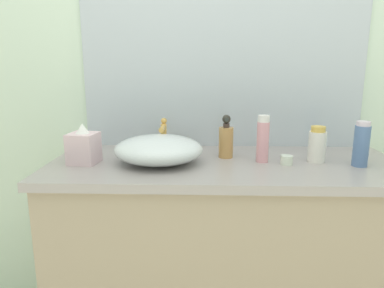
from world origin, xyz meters
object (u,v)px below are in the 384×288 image
spray_can (361,144)px  tissue_box (84,146)px  soap_dispenser (226,140)px  perfume_bottle (317,145)px  lotion_bottle (263,139)px  sink_basin (159,150)px  candle_jar (287,160)px

spray_can → tissue_box: size_ratio=1.10×
soap_dispenser → perfume_bottle: 0.38m
soap_dispenser → lotion_bottle: 0.16m
perfume_bottle → tissue_box: 0.97m
sink_basin → lotion_bottle: lotion_bottle is taller
soap_dispenser → tissue_box: 0.60m
sink_basin → soap_dispenser: (0.28, 0.10, 0.02)m
perfume_bottle → tissue_box: tissue_box is taller
perfume_bottle → spray_can: size_ratio=0.83×
sink_basin → candle_jar: (0.53, -0.00, -0.04)m
sink_basin → perfume_bottle: bearing=3.6°
perfume_bottle → spray_can: bearing=-20.4°
sink_basin → candle_jar: bearing=-0.5°
sink_basin → tissue_box: 0.31m
tissue_box → candle_jar: tissue_box is taller
sink_basin → candle_jar: 0.53m
sink_basin → perfume_bottle: 0.66m
lotion_bottle → perfume_bottle: lotion_bottle is taller
perfume_bottle → candle_jar: bearing=-160.9°
tissue_box → sink_basin: bearing=1.9°
lotion_bottle → spray_can: size_ratio=1.08×
lotion_bottle → perfume_bottle: bearing=1.9°
lotion_bottle → spray_can: bearing=-7.5°
spray_can → candle_jar: 0.30m
sink_basin → spray_can: bearing=-1.1°
sink_basin → tissue_box: size_ratio=2.19×
candle_jar → perfume_bottle: bearing=19.1°
soap_dispenser → lotion_bottle: bearing=-24.3°
soap_dispenser → sink_basin: bearing=-160.3°
lotion_bottle → tissue_box: (-0.74, -0.04, -0.03)m
spray_can → candle_jar: (-0.29, 0.01, -0.07)m
soap_dispenser → candle_jar: (0.24, -0.11, -0.06)m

